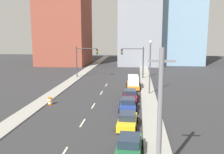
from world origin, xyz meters
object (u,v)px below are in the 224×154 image
at_px(street_lamp, 150,63).
at_px(sedan_blue, 128,105).
at_px(traffic_barrel, 50,101).
at_px(box_truck_orange, 133,82).
at_px(utility_pole_right_near, 160,114).
at_px(sedan_green, 129,147).
at_px(traffic_signal_right, 137,58).
at_px(sedan_yellow, 127,121).
at_px(traffic_signal_left, 83,58).
at_px(sedan_maroon, 130,95).

bearing_deg(street_lamp, sedan_blue, -109.49).
xyz_separation_m(traffic_barrel, box_truck_orange, (10.62, 11.18, 0.55)).
bearing_deg(utility_pole_right_near, sedan_green, 124.58).
height_order(traffic_signal_right, utility_pole_right_near, utility_pole_right_near).
distance_m(traffic_barrel, sedan_green, 16.78).
xyz_separation_m(traffic_barrel, sedan_yellow, (10.41, -6.95, 0.18)).
distance_m(traffic_signal_left, utility_pole_right_near, 38.38).
bearing_deg(traffic_barrel, box_truck_orange, 46.46).
distance_m(traffic_signal_left, sedan_maroon, 19.95).
relative_size(traffic_barrel, sedan_yellow, 0.22).
height_order(sedan_green, sedan_maroon, sedan_green).
height_order(street_lamp, sedan_green, street_lamp).
xyz_separation_m(traffic_signal_left, box_truck_orange, (10.77, -9.29, -3.24)).
relative_size(sedan_yellow, sedan_blue, 1.00).
height_order(traffic_barrel, sedan_green, sedan_green).
relative_size(traffic_signal_right, utility_pole_right_near, 0.79).
distance_m(traffic_signal_right, sedan_yellow, 27.67).
bearing_deg(street_lamp, traffic_barrel, -151.91).
relative_size(traffic_signal_left, sedan_green, 1.43).
xyz_separation_m(sedan_blue, box_truck_orange, (0.38, 12.45, 0.36)).
bearing_deg(sedan_yellow, sedan_green, -84.10).
bearing_deg(sedan_blue, box_truck_orange, 86.72).
relative_size(street_lamp, sedan_maroon, 1.72).
bearing_deg(sedan_blue, sedan_maroon, 87.31).
bearing_deg(box_truck_orange, traffic_signal_left, 136.79).
relative_size(traffic_signal_left, traffic_signal_right, 1.00).
height_order(sedan_maroon, box_truck_orange, box_truck_orange).
bearing_deg(traffic_signal_right, sedan_yellow, -91.55).
xyz_separation_m(sedan_green, sedan_blue, (-0.56, 11.57, -0.03)).
xyz_separation_m(street_lamp, box_truck_orange, (-2.56, 4.15, -3.73)).
height_order(traffic_signal_left, utility_pole_right_near, utility_pole_right_near).
height_order(traffic_signal_left, sedan_maroon, traffic_signal_left).
bearing_deg(street_lamp, traffic_signal_left, 134.76).
height_order(traffic_signal_right, traffic_barrel, traffic_signal_right).
distance_m(traffic_signal_left, sedan_yellow, 29.61).
bearing_deg(sedan_yellow, sedan_maroon, 92.48).
distance_m(utility_pole_right_near, street_lamp, 22.72).
relative_size(traffic_signal_left, traffic_barrel, 6.91).
relative_size(street_lamp, sedan_yellow, 1.85).
distance_m(utility_pole_right_near, traffic_barrel, 20.57).
distance_m(traffic_barrel, street_lamp, 15.54).
relative_size(utility_pole_right_near, sedan_yellow, 1.89).
xyz_separation_m(traffic_barrel, sedan_green, (10.80, -12.83, 0.22)).
distance_m(sedan_yellow, sedan_blue, 5.69).
bearing_deg(street_lamp, sedan_yellow, -101.19).
distance_m(traffic_barrel, sedan_blue, 10.32).
height_order(sedan_green, sedan_blue, sedan_green).
bearing_deg(box_truck_orange, sedan_yellow, -93.08).
xyz_separation_m(sedan_green, sedan_yellow, (-0.39, 5.88, -0.04)).
relative_size(traffic_signal_left, street_lamp, 0.80).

